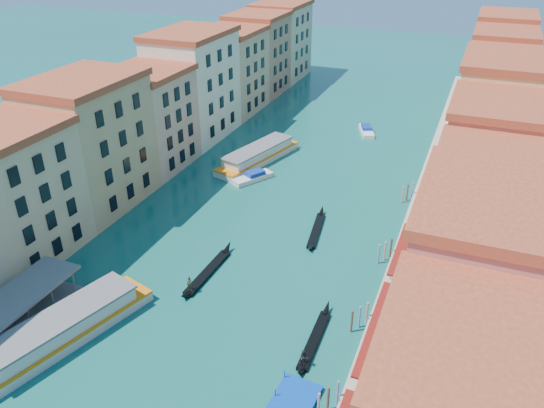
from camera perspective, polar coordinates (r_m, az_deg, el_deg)
The scene contains 14 objects.
left_bank_palazzos at distance 103.73m, azimuth -10.13°, elevation 11.17°, with size 12.80×128.40×21.00m.
right_bank_palazzos at distance 89.56m, azimuth 22.61°, elevation 6.60°, with size 12.80×128.40×21.00m.
quay at distance 93.17m, azimuth 16.71°, elevation 2.21°, with size 4.00×140.00×1.00m, color #A9A288.
restaurant_awnings at distance 56.37m, azimuth 11.91°, elevation -13.24°, with size 3.20×44.55×3.12m.
vaporetto_stop at distance 65.62m, azimuth -25.97°, elevation -10.86°, with size 5.40×16.40×3.65m.
mooring_poles_right at distance 62.19m, azimuth 9.99°, elevation -10.44°, with size 1.44×54.24×3.20m.
vaporetto_near at distance 61.90m, azimuth -21.77°, elevation -12.49°, with size 10.47×21.55×3.13m.
vaporetto_far at distance 97.91m, azimuth -1.51°, elevation 5.30°, with size 9.51×20.20×2.93m.
gondola_fore at distance 68.11m, azimuth -6.96°, elevation -7.18°, with size 1.48×13.20×2.63m.
gondola_right at distance 58.19m, azimuth 4.50°, elevation -14.35°, with size 1.35×12.12×2.42m.
gondola_far at distance 76.66m, azimuth 4.80°, elevation -2.67°, with size 2.72×12.42×1.76m.
motorboat_mid at distance 91.09m, azimuth -2.04°, elevation 2.93°, with size 5.73×7.58×1.54m.
motorboat_far at distance 113.56m, azimuth 10.12°, elevation 7.83°, with size 4.78×7.60×1.51m.
blue_dock at distance 52.59m, azimuth 2.24°, elevation -20.59°, with size 4.24×6.05×0.48m.
Camera 1 is at (26.92, -19.23, 40.03)m, focal length 35.00 mm.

